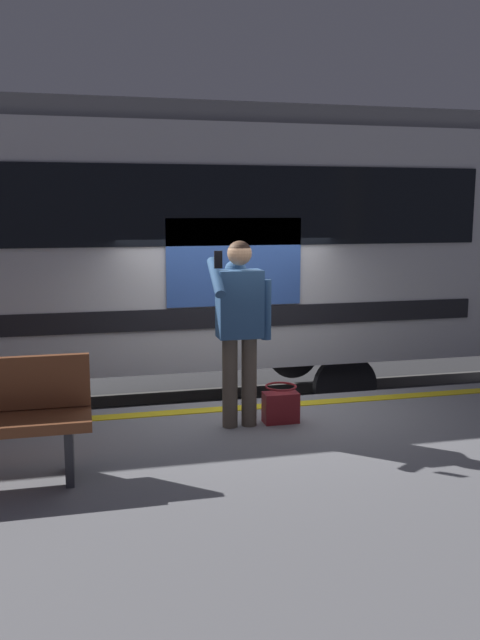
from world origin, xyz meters
TOP-DOWN VIEW (x-y plane):
  - ground_plane at (0.00, 0.00)m, footprint 24.76×24.76m
  - platform at (0.00, 2.08)m, footprint 12.21×4.16m
  - safety_line at (0.00, 0.30)m, footprint 11.97×0.16m
  - track_rail_near at (0.00, -1.54)m, footprint 15.88×0.08m
  - track_rail_far at (0.00, -2.97)m, footprint 15.88×0.08m
  - train_carriage at (1.68, -2.25)m, footprint 10.14×2.73m
  - passenger at (0.26, 0.82)m, footprint 0.57×0.55m
  - handbag at (-0.14, 0.82)m, footprint 0.33×0.30m

SIDE VIEW (x-z plane):
  - ground_plane at x=0.00m, z-range 0.00..0.00m
  - track_rail_near at x=0.00m, z-range 0.00..0.16m
  - track_rail_far at x=0.00m, z-range 0.00..0.16m
  - platform at x=0.00m, z-range 0.00..0.86m
  - safety_line at x=0.00m, z-range 0.86..0.87m
  - handbag at x=-0.14m, z-range 0.84..1.20m
  - passenger at x=0.26m, z-range 1.01..2.72m
  - train_carriage at x=1.68m, z-range 0.54..4.41m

